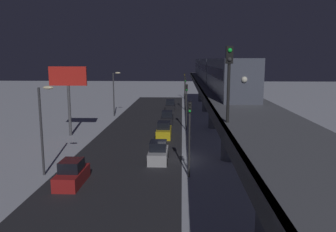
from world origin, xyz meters
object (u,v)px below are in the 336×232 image
(sedan_black_2, at_px, (170,106))
(traffic_light_distant, at_px, (185,82))
(traffic_light_mid, at_px, (187,100))
(subway_train, at_px, (212,69))
(sedan_yellow, at_px, (164,131))
(sedan_black, at_px, (167,118))
(rail_signal, at_px, (229,71))
(traffic_light_near, at_px, (189,128))
(sedan_red, at_px, (72,174))
(traffic_light_far, at_px, (185,89))
(sedan_silver, at_px, (158,153))
(commercial_billboard, at_px, (68,83))

(sedan_black_2, relative_size, traffic_light_distant, 0.71)
(traffic_light_mid, bearing_deg, sedan_black_2, -81.33)
(traffic_light_mid, height_order, traffic_light_distant, same)
(subway_train, distance_m, sedan_yellow, 14.74)
(traffic_light_mid, bearing_deg, sedan_black, -59.09)
(sedan_black_2, bearing_deg, sedan_black, -90.00)
(sedan_black, distance_m, traffic_light_distant, 33.34)
(rail_signal, bearing_deg, sedan_black_2, -84.32)
(sedan_black, relative_size, traffic_light_distant, 0.64)
(subway_train, bearing_deg, traffic_light_near, 81.25)
(subway_train, height_order, sedan_red, subway_train)
(sedan_black, bearing_deg, traffic_light_far, 78.38)
(sedan_red, height_order, sedan_black, same)
(traffic_light_near, height_order, traffic_light_mid, same)
(sedan_black_2, height_order, traffic_light_far, traffic_light_far)
(sedan_silver, xyz_separation_m, sedan_yellow, (0.00, -10.23, 0.01))
(rail_signal, distance_m, traffic_light_near, 10.69)
(traffic_light_mid, bearing_deg, sedan_red, 66.03)
(traffic_light_mid, relative_size, traffic_light_far, 1.00)
(sedan_black_2, distance_m, commercial_billboard, 26.72)
(traffic_light_distant, bearing_deg, rail_signal, 91.56)
(sedan_silver, relative_size, traffic_light_mid, 0.63)
(sedan_black, distance_m, sedan_yellow, 9.13)
(sedan_yellow, height_order, traffic_light_distant, traffic_light_distant)
(subway_train, distance_m, sedan_black, 10.22)
(sedan_silver, height_order, traffic_light_near, traffic_light_near)
(sedan_silver, relative_size, traffic_light_distant, 0.63)
(sedan_yellow, relative_size, traffic_light_near, 0.68)
(rail_signal, distance_m, sedan_black_2, 48.21)
(sedan_red, height_order, sedan_black_2, same)
(traffic_light_far, bearing_deg, traffic_light_mid, 90.00)
(traffic_light_near, bearing_deg, sedan_black, -83.05)
(traffic_light_near, bearing_deg, sedan_yellow, -78.81)
(sedan_black, distance_m, traffic_light_near, 24.20)
(commercial_billboard, bearing_deg, sedan_silver, 139.17)
(sedan_red, distance_m, sedan_yellow, 17.82)
(sedan_yellow, distance_m, traffic_light_far, 23.65)
(subway_train, distance_m, sedan_red, 31.30)
(traffic_light_mid, bearing_deg, traffic_light_distant, -90.00)
(sedan_red, relative_size, traffic_light_distant, 0.64)
(rail_signal, distance_m, sedan_black, 34.44)
(sedan_yellow, height_order, traffic_light_near, traffic_light_near)
(subway_train, bearing_deg, commercial_billboard, 28.90)
(subway_train, xyz_separation_m, sedan_silver, (6.81, 20.99, -7.46))
(sedan_silver, bearing_deg, sedan_black_2, 90.00)
(traffic_light_mid, xyz_separation_m, traffic_light_far, (0.00, -18.94, 0.00))
(rail_signal, bearing_deg, traffic_light_mid, -86.35)
(sedan_yellow, height_order, traffic_light_far, traffic_light_far)
(sedan_red, relative_size, sedan_yellow, 0.93)
(traffic_light_distant, bearing_deg, sedan_silver, 86.83)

